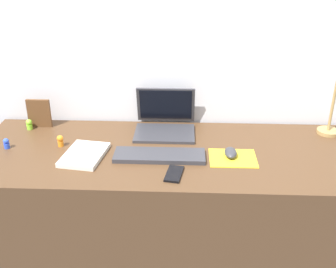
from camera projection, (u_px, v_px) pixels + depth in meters
The scene contains 13 objects.
back_wall at pixel (174, 113), 2.24m from camera, with size 3.05×0.05×1.56m, color silver.
desk at pixel (171, 216), 2.08m from camera, with size 1.85×0.67×0.74m, color #4C331E.
laptop at pixel (165, 120), 2.11m from camera, with size 0.30×0.26×0.21m.
keyboard at pixel (159, 156), 1.86m from camera, with size 0.41×0.13×0.02m, color #333338.
mousepad at pixel (233, 158), 1.85m from camera, with size 0.21×0.17×0.00m, color yellow.
mouse at pixel (231, 153), 1.86m from camera, with size 0.06×0.10×0.03m, color #333338.
cell_phone at pixel (174, 174), 1.73m from camera, with size 0.06×0.13×0.01m, color black.
desk_lamp at pixel (335, 104), 2.00m from camera, with size 0.11×0.15×0.36m.
notebook_pad at pixel (84, 155), 1.87m from camera, with size 0.17×0.24×0.02m, color silver.
picture_frame at pixel (39, 113), 2.14m from camera, with size 0.12×0.02×0.15m, color brown.
toy_figurine_orange at pixel (60, 140), 1.95m from camera, with size 0.03×0.03×0.06m.
toy_figurine_lime at pixel (29, 124), 2.13m from camera, with size 0.03×0.03×0.05m.
toy_figurine_blue at pixel (6, 144), 1.93m from camera, with size 0.03×0.03×0.05m.
Camera 1 is at (0.06, -1.69, 1.64)m, focal length 44.16 mm.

